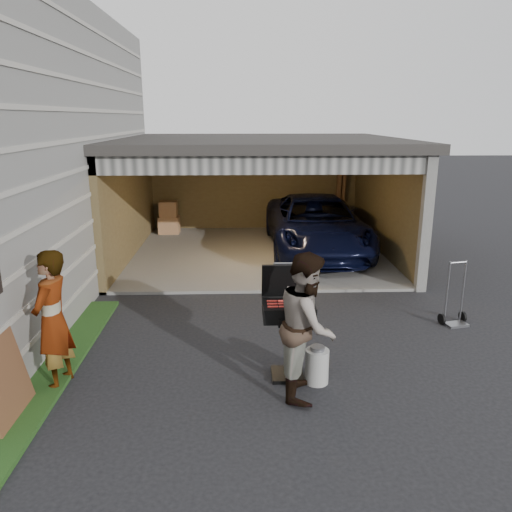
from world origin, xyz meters
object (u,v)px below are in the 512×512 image
at_px(woman, 52,320).
at_px(man, 307,325).
at_px(hand_truck, 455,312).
at_px(minivan, 316,227).
at_px(propane_tank, 317,366).
at_px(bbq_grill, 288,314).
at_px(plywood_panel, 5,381).

xyz_separation_m(woman, man, (3.19, -0.29, 0.01)).
distance_m(woman, hand_truck, 6.28).
height_order(minivan, hand_truck, minivan).
xyz_separation_m(minivan, propane_tank, (-0.96, -6.46, -0.47)).
distance_m(woman, man, 3.21).
bearing_deg(propane_tank, minivan, 81.59).
bearing_deg(hand_truck, bbq_grill, -163.89).
bearing_deg(bbq_grill, hand_truck, 28.72).
bearing_deg(woman, plywood_panel, -12.62).
distance_m(woman, bbq_grill, 3.00).
xyz_separation_m(plywood_panel, hand_truck, (6.28, 2.55, -0.29)).
bearing_deg(man, hand_truck, -43.42).
height_order(propane_tank, hand_truck, hand_truck).
xyz_separation_m(woman, propane_tank, (3.37, -0.06, -0.68)).
bearing_deg(minivan, propane_tank, -98.38).
bearing_deg(man, bbq_grill, 33.78).
bearing_deg(man, woman, 94.75).
bearing_deg(hand_truck, minivan, 97.13).
bearing_deg(man, plywood_panel, 107.79).
bearing_deg(propane_tank, plywood_panel, -168.96).
height_order(bbq_grill, plywood_panel, bbq_grill).
relative_size(propane_tank, hand_truck, 0.42).
xyz_separation_m(propane_tank, hand_truck, (2.62, 1.84, -0.02)).
relative_size(bbq_grill, propane_tank, 3.23).
xyz_separation_m(woman, plywood_panel, (-0.30, -0.77, -0.41)).
relative_size(minivan, propane_tank, 10.81).
relative_size(woman, hand_truck, 1.66).
height_order(minivan, man, man).
xyz_separation_m(bbq_grill, propane_tank, (0.37, -0.20, -0.66)).
relative_size(woman, bbq_grill, 1.21).
distance_m(minivan, propane_tank, 6.55).
distance_m(woman, plywood_panel, 0.92).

